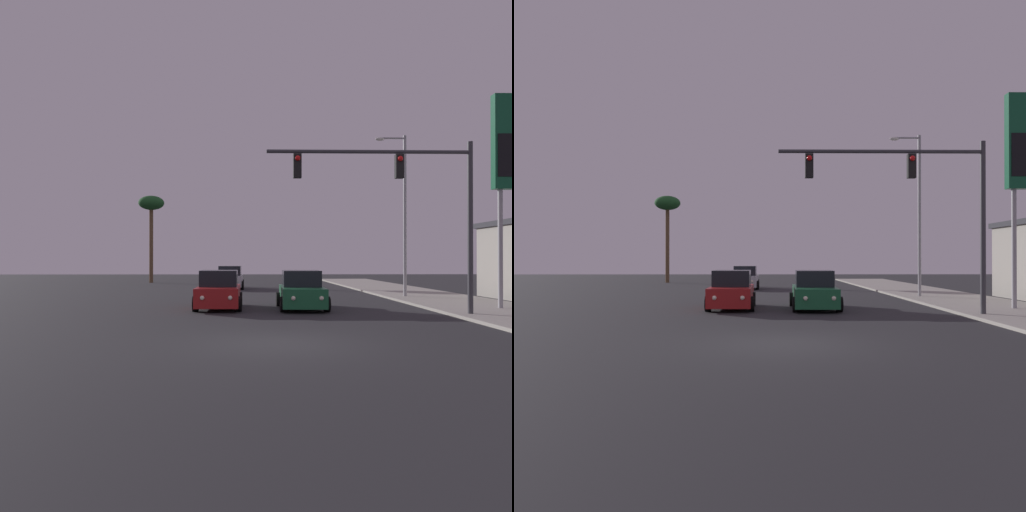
% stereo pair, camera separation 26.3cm
% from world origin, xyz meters
% --- Properties ---
extents(ground_plane, '(120.00, 120.00, 0.00)m').
position_xyz_m(ground_plane, '(0.00, 0.00, 0.00)').
color(ground_plane, '#28282B').
extents(sidewalk_right, '(5.00, 60.00, 0.12)m').
position_xyz_m(sidewalk_right, '(9.50, 10.00, 0.06)').
color(sidewalk_right, '#9E998E').
rests_on(sidewalk_right, ground).
extents(car_green, '(2.04, 4.34, 1.68)m').
position_xyz_m(car_green, '(1.63, 8.96, 0.76)').
color(car_green, '#195933').
rests_on(car_green, ground).
extents(car_silver, '(2.04, 4.33, 1.68)m').
position_xyz_m(car_silver, '(-1.95, 24.16, 0.76)').
color(car_silver, '#B7B7BC').
rests_on(car_silver, ground).
extents(car_red, '(2.04, 4.32, 1.68)m').
position_xyz_m(car_red, '(-1.98, 9.25, 0.76)').
color(car_red, maroon).
rests_on(car_red, ground).
extents(traffic_light_mast, '(7.81, 0.36, 6.50)m').
position_xyz_m(traffic_light_mast, '(5.43, 5.86, 4.75)').
color(traffic_light_mast, '#38383D').
rests_on(traffic_light_mast, sidewalk_right).
extents(street_lamp, '(1.74, 0.24, 9.00)m').
position_xyz_m(street_lamp, '(7.99, 14.96, 5.12)').
color(street_lamp, '#99999E').
rests_on(street_lamp, sidewalk_right).
extents(palm_tree_far, '(2.40, 2.40, 8.13)m').
position_xyz_m(palm_tree_far, '(-9.63, 34.00, 7.05)').
color(palm_tree_far, brown).
rests_on(palm_tree_far, ground).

